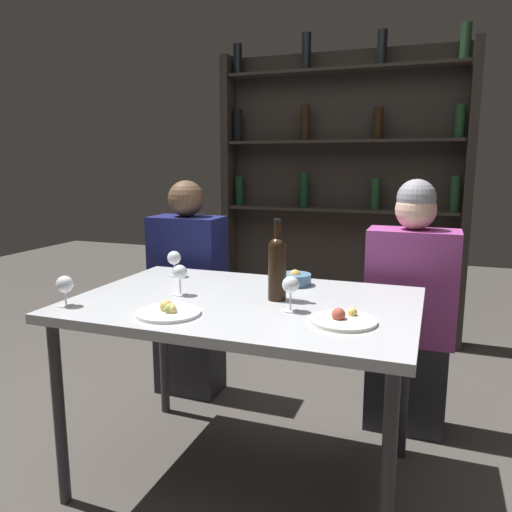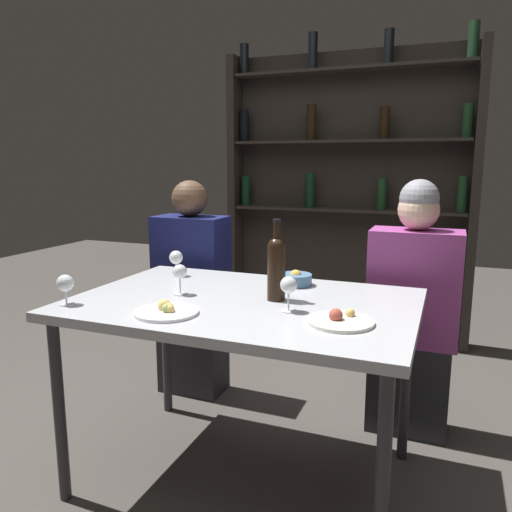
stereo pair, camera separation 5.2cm
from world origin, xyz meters
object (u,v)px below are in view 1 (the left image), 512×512
(wine_bottle, at_px, (277,265))
(seated_person_left, at_px, (189,295))
(seated_person_right, at_px, (410,314))
(snack_bowl, at_px, (295,279))
(wine_glass_3, at_px, (291,286))
(food_plate_0, at_px, (343,319))
(wine_glass_2, at_px, (180,274))
(wine_glass_0, at_px, (174,259))
(wine_glass_1, at_px, (65,285))
(food_plate_1, at_px, (168,311))

(wine_bottle, height_order, seated_person_left, seated_person_left)
(seated_person_left, distance_m, seated_person_right, 1.18)
(snack_bowl, bearing_deg, wine_glass_3, -76.86)
(food_plate_0, bearing_deg, wine_glass_2, 169.50)
(seated_person_left, bearing_deg, snack_bowl, -26.39)
(wine_glass_0, bearing_deg, wine_glass_1, -103.55)
(wine_bottle, height_order, food_plate_0, wine_bottle)
(wine_glass_1, height_order, snack_bowl, wine_glass_1)
(wine_glass_2, height_order, seated_person_left, seated_person_left)
(wine_glass_2, bearing_deg, food_plate_0, -10.50)
(wine_glass_0, height_order, snack_bowl, wine_glass_0)
(wine_glass_1, distance_m, food_plate_0, 1.02)
(wine_bottle, xyz_separation_m, wine_glass_1, (-0.71, -0.35, -0.06))
(wine_glass_1, xyz_separation_m, food_plate_0, (1.01, 0.16, -0.07))
(seated_person_left, relative_size, seated_person_right, 0.98)
(wine_bottle, xyz_separation_m, wine_glass_2, (-0.39, -0.06, -0.05))
(food_plate_0, bearing_deg, food_plate_1, -168.32)
(wine_glass_0, height_order, seated_person_right, seated_person_right)
(wine_glass_1, relative_size, wine_glass_3, 0.90)
(wine_glass_0, height_order, food_plate_1, wine_glass_0)
(wine_glass_0, height_order, wine_glass_1, wine_glass_0)
(snack_bowl, bearing_deg, wine_glass_1, -139.71)
(wine_glass_2, relative_size, wine_glass_3, 0.96)
(wine_glass_0, xyz_separation_m, seated_person_right, (1.05, 0.38, -0.27))
(food_plate_1, bearing_deg, wine_glass_2, 109.43)
(food_plate_0, xyz_separation_m, seated_person_right, (0.18, 0.80, -0.20))
(wine_glass_0, relative_size, seated_person_right, 0.10)
(wine_glass_2, distance_m, food_plate_1, 0.27)
(wine_glass_1, xyz_separation_m, wine_glass_3, (0.80, 0.22, 0.01))
(wine_glass_2, height_order, seated_person_right, seated_person_right)
(wine_glass_3, bearing_deg, food_plate_1, -154.60)
(wine_glass_0, xyz_separation_m, wine_glass_1, (-0.14, -0.57, -0.01))
(wine_glass_1, relative_size, seated_person_right, 0.09)
(wine_glass_2, relative_size, seated_person_right, 0.10)
(food_plate_0, xyz_separation_m, seated_person_left, (-1.00, 0.80, -0.21))
(snack_bowl, xyz_separation_m, seated_person_right, (0.47, 0.35, -0.21))
(wine_glass_0, relative_size, seated_person_left, 0.10)
(wine_bottle, distance_m, wine_glass_0, 0.62)
(seated_person_left, bearing_deg, food_plate_0, -38.60)
(food_plate_0, distance_m, seated_person_right, 0.84)
(snack_bowl, bearing_deg, seated_person_left, 153.61)
(wine_glass_1, height_order, wine_glass_3, wine_glass_3)
(wine_glass_3, distance_m, food_plate_0, 0.23)
(wine_glass_2, bearing_deg, snack_bowl, 39.42)
(wine_glass_2, height_order, wine_glass_3, wine_glass_3)
(wine_glass_3, relative_size, food_plate_1, 0.57)
(food_plate_0, distance_m, food_plate_1, 0.61)
(food_plate_0, bearing_deg, wine_bottle, 146.81)
(wine_bottle, height_order, wine_glass_1, wine_bottle)
(wine_bottle, bearing_deg, seated_person_left, 139.38)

